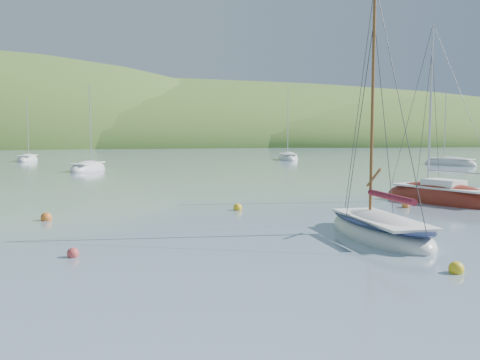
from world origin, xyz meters
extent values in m
plane|color=slate|center=(0.00, 0.00, 0.00)|extent=(700.00, 700.00, 0.00)
ellipsoid|color=#3B6727|center=(0.00, 170.00, 0.00)|extent=(440.00, 110.00, 44.00)
ellipsoid|color=#3B6727|center=(90.00, 160.00, 0.00)|extent=(240.00, 100.00, 34.00)
ellipsoid|color=silver|center=(4.51, 3.14, 0.12)|extent=(2.59, 6.77, 1.65)
cube|color=white|center=(4.50, 3.01, 0.71)|extent=(1.93, 5.28, 0.10)
cylinder|color=brown|center=(4.52, 3.95, 5.15)|extent=(0.12, 0.12, 8.96)
ellipsoid|color=#0F1834|center=(4.51, 3.14, 0.61)|extent=(2.54, 6.70, 0.28)
cylinder|color=maroon|center=(4.49, 2.33, 1.62)|extent=(0.30, 3.23, 0.24)
ellipsoid|color=maroon|center=(12.74, 11.44, 0.15)|extent=(4.88, 7.82, 2.04)
cube|color=white|center=(12.79, 11.30, 0.86)|extent=(3.72, 6.07, 0.10)
cylinder|color=#BBBBBF|center=(12.44, 12.27, 5.44)|extent=(0.12, 0.12, 9.24)
cube|color=white|center=(12.79, 11.30, 1.10)|extent=(2.00, 2.42, 0.42)
cylinder|color=#BBBBBF|center=(13.04, 10.60, 1.77)|extent=(1.28, 3.37, 0.09)
ellipsoid|color=silver|center=(-7.80, 42.45, 0.13)|extent=(4.72, 7.06, 1.82)
cube|color=white|center=(-7.85, 42.33, 0.78)|extent=(3.60, 5.48, 0.10)
cylinder|color=#BBBBBF|center=(-7.49, 43.19, 4.74)|extent=(0.12, 0.12, 8.01)
ellipsoid|color=silver|center=(19.54, 58.60, 0.15)|extent=(4.22, 8.00, 2.07)
cube|color=white|center=(19.51, 58.45, 0.88)|extent=(3.20, 6.22, 0.10)
cylinder|color=#BBBBBF|center=(19.73, 59.49, 5.40)|extent=(0.12, 0.12, 9.13)
ellipsoid|color=silver|center=(-16.81, 63.95, 0.13)|extent=(2.84, 6.74, 1.79)
cube|color=white|center=(-16.82, 63.82, 0.77)|extent=(2.14, 5.25, 0.10)
cylinder|color=#BBBBBF|center=(-16.74, 64.74, 4.67)|extent=(0.12, 0.12, 7.88)
ellipsoid|color=silver|center=(34.52, 41.88, 0.13)|extent=(4.83, 7.24, 1.87)
cube|color=white|center=(34.57, 41.76, 0.80)|extent=(3.69, 5.61, 0.10)
cylinder|color=#BBBBBF|center=(34.21, 42.64, 4.86)|extent=(0.12, 0.12, 8.20)
sphere|color=yellow|center=(4.05, -2.17, 0.12)|extent=(0.43, 0.43, 0.43)
sphere|color=#C74241|center=(-6.59, 2.37, 0.12)|extent=(0.38, 0.38, 0.38)
sphere|color=orange|center=(9.70, 10.03, 0.12)|extent=(0.40, 0.40, 0.40)
sphere|color=orange|center=(-8.26, 10.09, 0.12)|extent=(0.50, 0.50, 0.50)
sphere|color=yellow|center=(0.86, 11.19, 0.12)|extent=(0.45, 0.45, 0.45)
camera|label=1|loc=(-5.31, -15.10, 3.95)|focal=40.00mm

